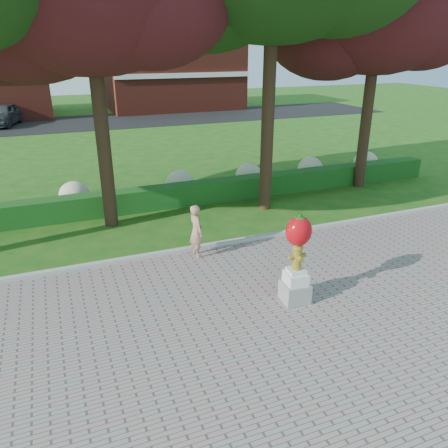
% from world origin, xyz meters
% --- Properties ---
extents(ground, '(100.00, 100.00, 0.00)m').
position_xyz_m(ground, '(0.00, 0.00, 0.00)').
color(ground, '#195515').
rests_on(ground, ground).
extents(walkway, '(40.00, 14.00, 0.04)m').
position_xyz_m(walkway, '(0.00, -4.00, 0.02)').
color(walkway, gray).
rests_on(walkway, ground).
extents(curb, '(40.00, 0.18, 0.15)m').
position_xyz_m(curb, '(0.00, 3.00, 0.07)').
color(curb, '#ADADA5').
rests_on(curb, ground).
extents(lawn_hedge, '(24.00, 0.70, 0.80)m').
position_xyz_m(lawn_hedge, '(0.00, 7.00, 0.40)').
color(lawn_hedge, '#134516').
rests_on(lawn_hedge, ground).
extents(hydrangea_row, '(20.10, 1.10, 0.99)m').
position_xyz_m(hydrangea_row, '(0.57, 8.00, 0.55)').
color(hydrangea_row, beige).
rests_on(hydrangea_row, ground).
extents(street, '(50.00, 8.00, 0.02)m').
position_xyz_m(street, '(0.00, 28.00, 0.01)').
color(street, black).
rests_on(street, ground).
extents(building_right, '(12.00, 8.00, 6.40)m').
position_xyz_m(building_right, '(8.00, 34.00, 3.20)').
color(building_right, maroon).
rests_on(building_right, ground).
extents(tree_far_right, '(7.88, 6.72, 10.21)m').
position_xyz_m(tree_far_right, '(8.40, 6.58, 6.97)').
color(tree_far_right, black).
rests_on(tree_far_right, ground).
extents(hydrant_sculpture, '(0.63, 0.63, 2.17)m').
position_xyz_m(hydrant_sculpture, '(1.27, -0.49, 1.19)').
color(hydrant_sculpture, gray).
rests_on(hydrant_sculpture, walkway).
extents(woman, '(0.43, 0.60, 1.53)m').
position_xyz_m(woman, '(-0.11, 2.60, 0.81)').
color(woman, tan).
rests_on(woman, walkway).
extents(parked_car, '(3.10, 5.05, 1.61)m').
position_xyz_m(parked_car, '(-6.59, 28.90, 0.82)').
color(parked_car, '#43454C').
rests_on(parked_car, street).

